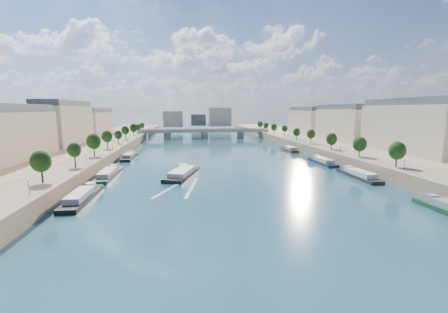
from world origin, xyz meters
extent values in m
plane|color=#0C3238|center=(0.00, 100.00, 0.00)|extent=(700.00, 700.00, 0.00)
cube|color=#9E8460|center=(-72.00, 100.00, 2.50)|extent=(44.00, 520.00, 5.00)
cube|color=#9E8460|center=(72.00, 100.00, 2.50)|extent=(44.00, 520.00, 5.00)
cube|color=gray|center=(-57.00, 100.00, 5.05)|extent=(14.00, 520.00, 0.10)
cube|color=gray|center=(57.00, 100.00, 5.05)|extent=(14.00, 520.00, 0.10)
cylinder|color=#382B1E|center=(-55.00, 42.00, 6.91)|extent=(0.50, 0.50, 3.82)
ellipsoid|color=black|center=(-55.00, 42.00, 10.50)|extent=(4.80, 4.80, 5.52)
cylinder|color=#382B1E|center=(-55.00, 66.00, 6.91)|extent=(0.50, 0.50, 3.82)
ellipsoid|color=black|center=(-55.00, 66.00, 10.50)|extent=(4.80, 4.80, 5.52)
cylinder|color=#382B1E|center=(-55.00, 90.00, 6.91)|extent=(0.50, 0.50, 3.82)
ellipsoid|color=black|center=(-55.00, 90.00, 10.50)|extent=(4.80, 4.80, 5.52)
cylinder|color=#382B1E|center=(-55.00, 114.00, 6.91)|extent=(0.50, 0.50, 3.82)
ellipsoid|color=black|center=(-55.00, 114.00, 10.50)|extent=(4.80, 4.80, 5.52)
cylinder|color=#382B1E|center=(-55.00, 138.00, 6.91)|extent=(0.50, 0.50, 3.82)
ellipsoid|color=black|center=(-55.00, 138.00, 10.50)|extent=(4.80, 4.80, 5.52)
cylinder|color=#382B1E|center=(-55.00, 162.00, 6.91)|extent=(0.50, 0.50, 3.82)
ellipsoid|color=black|center=(-55.00, 162.00, 10.50)|extent=(4.80, 4.80, 5.52)
cylinder|color=#382B1E|center=(-55.00, 186.00, 6.91)|extent=(0.50, 0.50, 3.82)
ellipsoid|color=black|center=(-55.00, 186.00, 10.50)|extent=(4.80, 4.80, 5.52)
cylinder|color=#382B1E|center=(-55.00, 210.00, 6.91)|extent=(0.50, 0.50, 3.82)
ellipsoid|color=black|center=(-55.00, 210.00, 10.50)|extent=(4.80, 4.80, 5.52)
cylinder|color=#382B1E|center=(-55.00, 234.00, 6.91)|extent=(0.50, 0.50, 3.82)
ellipsoid|color=black|center=(-55.00, 234.00, 10.50)|extent=(4.80, 4.80, 5.52)
cylinder|color=#382B1E|center=(55.00, 50.00, 6.91)|extent=(0.50, 0.50, 3.82)
ellipsoid|color=black|center=(55.00, 50.00, 10.50)|extent=(4.80, 4.80, 5.52)
cylinder|color=#382B1E|center=(55.00, 74.00, 6.91)|extent=(0.50, 0.50, 3.82)
ellipsoid|color=black|center=(55.00, 74.00, 10.50)|extent=(4.80, 4.80, 5.52)
cylinder|color=#382B1E|center=(55.00, 98.00, 6.91)|extent=(0.50, 0.50, 3.82)
ellipsoid|color=black|center=(55.00, 98.00, 10.50)|extent=(4.80, 4.80, 5.52)
cylinder|color=#382B1E|center=(55.00, 122.00, 6.91)|extent=(0.50, 0.50, 3.82)
ellipsoid|color=black|center=(55.00, 122.00, 10.50)|extent=(4.80, 4.80, 5.52)
cylinder|color=#382B1E|center=(55.00, 146.00, 6.91)|extent=(0.50, 0.50, 3.82)
ellipsoid|color=black|center=(55.00, 146.00, 10.50)|extent=(4.80, 4.80, 5.52)
cylinder|color=#382B1E|center=(55.00, 170.00, 6.91)|extent=(0.50, 0.50, 3.82)
ellipsoid|color=black|center=(55.00, 170.00, 10.50)|extent=(4.80, 4.80, 5.52)
cylinder|color=#382B1E|center=(55.00, 194.00, 6.91)|extent=(0.50, 0.50, 3.82)
ellipsoid|color=black|center=(55.00, 194.00, 10.50)|extent=(4.80, 4.80, 5.52)
cylinder|color=#382B1E|center=(55.00, 218.00, 6.91)|extent=(0.50, 0.50, 3.82)
ellipsoid|color=black|center=(55.00, 218.00, 10.50)|extent=(4.80, 4.80, 5.52)
cylinder|color=#382B1E|center=(55.00, 242.00, 6.91)|extent=(0.50, 0.50, 3.82)
ellipsoid|color=black|center=(55.00, 242.00, 10.50)|extent=(4.80, 4.80, 5.52)
cylinder|color=black|center=(-52.50, 30.00, 7.00)|extent=(0.14, 0.14, 4.00)
sphere|color=#FFE5B2|center=(-52.50, 30.00, 9.10)|extent=(0.36, 0.36, 0.36)
cylinder|color=black|center=(-52.50, 70.00, 7.00)|extent=(0.14, 0.14, 4.00)
sphere|color=#FFE5B2|center=(-52.50, 70.00, 9.10)|extent=(0.36, 0.36, 0.36)
cylinder|color=black|center=(-52.50, 110.00, 7.00)|extent=(0.14, 0.14, 4.00)
sphere|color=#FFE5B2|center=(-52.50, 110.00, 9.10)|extent=(0.36, 0.36, 0.36)
cylinder|color=black|center=(-52.50, 150.00, 7.00)|extent=(0.14, 0.14, 4.00)
sphere|color=#FFE5B2|center=(-52.50, 150.00, 9.10)|extent=(0.36, 0.36, 0.36)
cylinder|color=black|center=(-52.50, 190.00, 7.00)|extent=(0.14, 0.14, 4.00)
sphere|color=#FFE5B2|center=(-52.50, 190.00, 9.10)|extent=(0.36, 0.36, 0.36)
cylinder|color=black|center=(52.50, 45.00, 7.00)|extent=(0.14, 0.14, 4.00)
sphere|color=#FFE5B2|center=(52.50, 45.00, 9.10)|extent=(0.36, 0.36, 0.36)
cylinder|color=black|center=(52.50, 85.00, 7.00)|extent=(0.14, 0.14, 4.00)
sphere|color=#FFE5B2|center=(52.50, 85.00, 9.10)|extent=(0.36, 0.36, 0.36)
cylinder|color=black|center=(52.50, 125.00, 7.00)|extent=(0.14, 0.14, 4.00)
sphere|color=#FFE5B2|center=(52.50, 125.00, 9.10)|extent=(0.36, 0.36, 0.36)
cylinder|color=black|center=(52.50, 165.00, 7.00)|extent=(0.14, 0.14, 4.00)
sphere|color=#FFE5B2|center=(52.50, 165.00, 9.10)|extent=(0.36, 0.36, 0.36)
cylinder|color=black|center=(52.50, 205.00, 7.00)|extent=(0.14, 0.14, 4.00)
sphere|color=#FFE5B2|center=(52.50, 205.00, 9.10)|extent=(0.36, 0.36, 0.36)
cube|color=#BEB092|center=(-85.00, 83.00, 15.00)|extent=(16.00, 52.00, 20.00)
cube|color=#474C54|center=(-85.00, 83.00, 26.60)|extent=(14.72, 50.44, 3.20)
cube|color=#BEB092|center=(-85.00, 141.00, 15.00)|extent=(16.00, 52.00, 20.00)
cube|color=#474C54|center=(-85.00, 141.00, 26.60)|extent=(14.72, 50.44, 3.20)
cube|color=#BEB092|center=(-85.00, 199.00, 15.00)|extent=(16.00, 52.00, 20.00)
cube|color=#474C54|center=(-85.00, 199.00, 26.60)|extent=(14.72, 50.44, 3.20)
cube|color=#BEB092|center=(85.00, 83.00, 15.00)|extent=(16.00, 52.00, 20.00)
cube|color=#474C54|center=(85.00, 83.00, 26.60)|extent=(14.72, 50.44, 3.20)
cube|color=#BEB092|center=(85.00, 141.00, 15.00)|extent=(16.00, 52.00, 20.00)
cube|color=#474C54|center=(85.00, 141.00, 26.60)|extent=(14.72, 50.44, 3.20)
cube|color=#BEB092|center=(85.00, 199.00, 15.00)|extent=(16.00, 52.00, 20.00)
cube|color=#474C54|center=(85.00, 199.00, 26.60)|extent=(14.72, 50.44, 3.20)
cube|color=#BEB092|center=(-30.00, 310.00, 14.00)|extent=(22.00, 18.00, 18.00)
cube|color=#BEB092|center=(25.00, 320.00, 16.00)|extent=(26.00, 20.00, 22.00)
cube|color=#474C54|center=(0.00, 335.00, 12.00)|extent=(18.00, 16.00, 14.00)
cube|color=#C1B79E|center=(0.00, 220.71, 6.20)|extent=(112.00, 11.00, 2.20)
cube|color=#C1B79E|center=(0.00, 215.71, 7.70)|extent=(112.00, 0.80, 0.90)
cube|color=#C1B79E|center=(0.00, 225.71, 7.70)|extent=(112.00, 0.80, 0.90)
cylinder|color=#C1B79E|center=(-32.00, 220.71, 2.50)|extent=(6.40, 6.40, 5.00)
cylinder|color=#C1B79E|center=(0.00, 220.71, 2.50)|extent=(6.40, 6.40, 5.00)
cylinder|color=#C1B79E|center=(32.00, 220.71, 2.50)|extent=(6.40, 6.40, 5.00)
cube|color=#C1B79E|center=(-52.00, 220.71, 2.50)|extent=(6.00, 12.00, 5.00)
cube|color=#C1B79E|center=(52.00, 220.71, 2.50)|extent=(6.00, 12.00, 5.00)
cube|color=black|center=(-18.44, 70.03, 0.32)|extent=(14.27, 26.70, 1.83)
cube|color=silver|center=(-18.44, 67.98, 2.06)|extent=(10.47, 17.71, 1.65)
cube|color=silver|center=(-18.44, 77.73, 2.13)|extent=(4.39, 3.99, 1.80)
cube|color=silver|center=(-21.64, 53.03, 0.02)|extent=(11.41, 24.35, 0.04)
cube|color=silver|center=(-15.24, 53.03, 0.02)|extent=(5.41, 25.85, 0.04)
cube|color=black|center=(-45.50, 42.91, 0.30)|extent=(5.00, 24.82, 1.80)
cube|color=#B3B8C0|center=(-45.50, 40.93, 2.00)|extent=(4.10, 13.65, 1.60)
cube|color=#B3B8C0|center=(-45.50, 50.36, 2.10)|extent=(2.50, 2.98, 1.80)
cube|color=#183D2D|center=(-45.50, 72.32, 0.30)|extent=(5.00, 26.60, 1.80)
cube|color=beige|center=(-45.50, 70.20, 2.00)|extent=(4.10, 14.63, 1.60)
cube|color=beige|center=(-45.50, 80.30, 2.10)|extent=(2.50, 3.19, 1.80)
cube|color=black|center=(-45.50, 114.75, 0.30)|extent=(5.00, 23.26, 1.80)
cube|color=gray|center=(-45.50, 112.89, 2.00)|extent=(4.10, 12.79, 1.60)
cube|color=gray|center=(-45.50, 121.73, 2.10)|extent=(2.50, 2.79, 1.80)
cube|color=gray|center=(45.50, 25.63, 2.10)|extent=(2.50, 2.24, 1.80)
cube|color=#262628|center=(45.50, 58.43, 0.30)|extent=(5.00, 22.76, 1.80)
cube|color=white|center=(45.50, 56.61, 2.00)|extent=(4.10, 12.52, 1.60)
cube|color=white|center=(45.50, 65.26, 2.10)|extent=(2.50, 2.73, 1.80)
cube|color=#1C263E|center=(45.50, 87.60, 0.30)|extent=(5.00, 22.04, 1.80)
cube|color=beige|center=(45.50, 85.84, 2.00)|extent=(4.10, 12.12, 1.60)
cube|color=beige|center=(45.50, 94.21, 2.10)|extent=(2.50, 2.65, 1.80)
cube|color=maroon|center=(45.50, 130.57, 0.30)|extent=(5.00, 17.65, 1.80)
cube|color=silver|center=(45.50, 129.16, 2.00)|extent=(4.10, 9.71, 1.60)
cube|color=silver|center=(45.50, 135.87, 2.10)|extent=(2.50, 2.12, 1.80)
camera|label=1|loc=(-17.24, -41.02, 24.53)|focal=24.00mm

